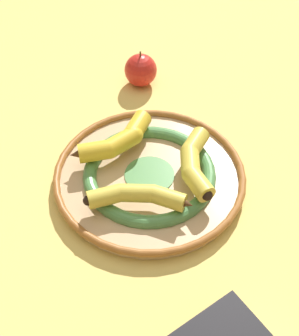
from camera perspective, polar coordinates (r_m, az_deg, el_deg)
name	(u,v)px	position (r m, az deg, el deg)	size (l,w,h in m)	color
ground_plane	(159,195)	(0.87, 1.16, -3.32)	(2.80, 2.80, 0.00)	#E5CC6B
decorative_bowl	(150,175)	(0.88, 0.00, -0.91)	(0.36, 0.36, 0.03)	tan
banana_a	(139,196)	(0.81, -1.31, -3.42)	(0.09, 0.18, 0.03)	gold
banana_b	(118,141)	(0.90, -3.91, 3.33)	(0.10, 0.18, 0.04)	gold
banana_c	(194,161)	(0.86, 5.48, 0.83)	(0.18, 0.09, 0.04)	gold
apple	(141,70)	(1.09, -1.08, 11.84)	(0.07, 0.07, 0.09)	red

